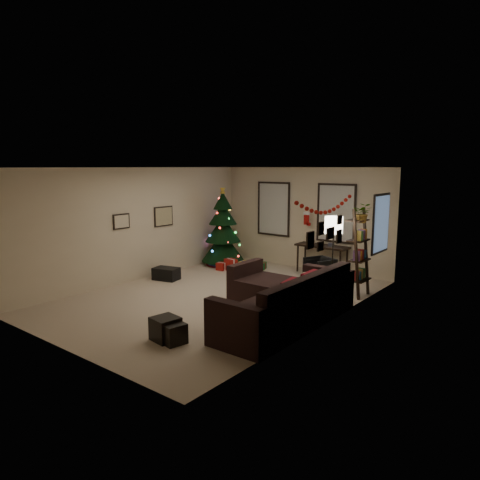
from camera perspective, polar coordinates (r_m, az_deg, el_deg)
name	(u,v)px	position (r m, az deg, el deg)	size (l,w,h in m)	color
floor	(219,297)	(9.44, -2.75, -7.32)	(7.00, 7.00, 0.00)	#BCA78E
ceiling	(218,167)	(9.04, -2.89, 9.31)	(7.00, 7.00, 0.00)	white
wall_back	(304,218)	(11.98, 8.22, 2.78)	(5.00, 5.00, 0.00)	beige
wall_front	(60,262)	(6.93, -22.14, -2.66)	(5.00, 5.00, 0.00)	beige
wall_left	(140,224)	(10.93, -12.78, 2.01)	(7.00, 7.00, 0.00)	beige
wall_right	(328,247)	(7.76, 11.29, -0.91)	(7.00, 7.00, 0.00)	beige
window_back_left	(274,209)	(12.43, 4.37, 4.02)	(1.05, 0.06, 1.50)	#728CB2
window_back_right	(336,213)	(11.49, 12.28, 3.39)	(1.05, 0.06, 1.50)	#728CB2
window_right_wall	(382,224)	(10.06, 17.76, 2.03)	(0.06, 0.90, 1.30)	#728CB2
christmas_tree	(223,232)	(12.29, -2.21, 1.02)	(1.20, 1.20, 2.23)	black
presents	(233,264)	(12.01, -0.91, -3.05)	(1.50, 1.01, 0.30)	maroon
sofa	(283,302)	(8.08, 5.53, -7.95)	(2.18, 3.15, 0.94)	black
pillow_red_a	(290,294)	(7.41, 6.42, -6.91)	(0.13, 0.47, 0.47)	maroon
pillow_red_b	(310,285)	(7.98, 9.01, -5.78)	(0.13, 0.49, 0.49)	maroon
pillow_cream	(314,284)	(8.11, 9.54, -5.62)	(0.13, 0.46, 0.46)	beige
ottoman_near	(165,329)	(7.24, -9.57, -11.18)	(0.39, 0.39, 0.37)	black
ottoman_far	(173,333)	(7.10, -8.58, -11.79)	(0.34, 0.34, 0.32)	black
desk	(322,249)	(11.50, 10.53, -1.08)	(1.36, 0.49, 0.74)	black
desk_chair	(320,269)	(10.88, 10.22, -3.66)	(0.55, 0.51, 0.56)	black
bookshelf	(360,254)	(9.59, 15.21, -1.78)	(0.30, 0.55, 1.87)	black
potted_plant	(363,210)	(9.50, 15.55, 3.74)	(0.48, 0.42, 0.54)	#4C4C4C
floor_lamp	(334,231)	(9.14, 11.95, 1.19)	(0.36, 0.36, 1.72)	black
art_map	(164,216)	(11.38, -9.82, 3.02)	(0.04, 0.60, 0.50)	black
art_abstract	(121,221)	(10.56, -15.03, 2.33)	(0.04, 0.45, 0.35)	black
gallery	(326,235)	(7.66, 10.96, 0.66)	(0.03, 1.25, 0.54)	black
garland	(326,205)	(7.64, 10.95, 4.41)	(0.08, 1.90, 0.30)	#A5140C
stocking_left	(301,214)	(12.12, 7.87, 3.34)	(0.20, 0.05, 0.36)	#990F0C
stocking_right	(307,218)	(11.73, 8.59, 2.79)	(0.20, 0.05, 0.36)	#990F0C
storage_bin	(166,274)	(10.93, -9.47, -4.30)	(0.59, 0.39, 0.30)	black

